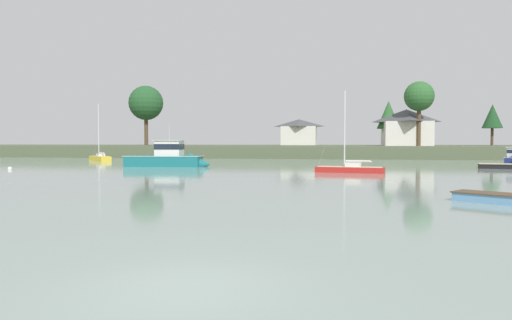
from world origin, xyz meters
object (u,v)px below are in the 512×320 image
Objects in this scene: sailboat_yellow at (100,159)px; dinghy_skyblue at (497,200)px; sailboat_red at (350,171)px; mooring_buoy_white at (10,169)px; cruiser_teal at (172,161)px; dinghy_black at (498,167)px.

dinghy_skyblue is (42.79, -42.42, -0.05)m from sailboat_yellow.
sailboat_yellow is 2.34× the size of dinghy_skyblue.
sailboat_yellow is at bearing 135.25° from dinghy_skyblue.
sailboat_red is 16.16× the size of mooring_buoy_white.
dinghy_skyblue is at bearing -47.29° from cruiser_teal.
sailboat_yellow is 18.75× the size of mooring_buoy_white.
sailboat_red is 21.64m from dinghy_skyblue.
dinghy_black is (15.66, 9.48, -0.00)m from sailboat_red.
mooring_buoy_white is at bearing -177.97° from sailboat_red.
cruiser_teal is 20.65× the size of mooring_buoy_white.
mooring_buoy_white is at bearing -167.90° from dinghy_black.
sailboat_yellow is (-16.73, 14.19, -0.47)m from cruiser_teal.
cruiser_teal is 16.69m from mooring_buoy_white.
cruiser_teal is 1.28× the size of sailboat_red.
cruiser_teal is at bearing -40.31° from sailboat_yellow.
dinghy_black is (52.34, -12.18, -0.03)m from sailboat_yellow.
cruiser_teal is at bearing 31.36° from mooring_buoy_white.
mooring_buoy_white is (-34.19, -1.21, -0.10)m from sailboat_red.
sailboat_red is at bearing -148.82° from dinghy_black.
sailboat_yellow is 2.28× the size of dinghy_black.
dinghy_black is at bearing -13.10° from sailboat_yellow.
cruiser_teal is 38.42m from dinghy_skyblue.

